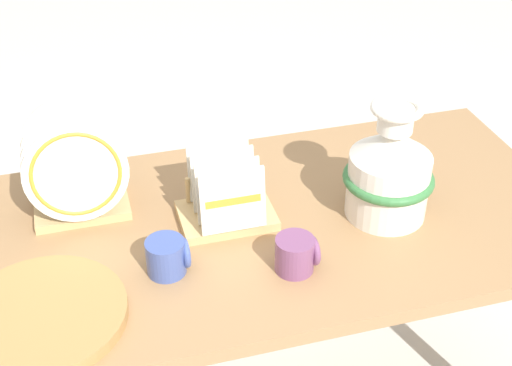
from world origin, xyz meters
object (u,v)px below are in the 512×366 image
object	(u,v)px
wicker_charger_stack	(43,315)
mug_plum_glaze	(297,254)
ceramic_vase	(389,170)
mug_cobalt_glaze	(168,256)
dish_rack_round_plates	(77,174)
dish_rack_square_plates	(226,201)

from	to	relation	value
wicker_charger_stack	mug_plum_glaze	size ratio (longest dim) A/B	3.63
ceramic_vase	mug_plum_glaze	size ratio (longest dim) A/B	3.16
mug_plum_glaze	mug_cobalt_glaze	bearing A→B (deg)	165.92
dish_rack_round_plates	mug_plum_glaze	xyz separation A→B (m)	(0.43, -0.34, -0.07)
dish_rack_round_plates	mug_plum_glaze	bearing A→B (deg)	-38.19
mug_plum_glaze	dish_rack_round_plates	bearing A→B (deg)	141.81
dish_rack_square_plates	wicker_charger_stack	distance (m)	0.49
wicker_charger_stack	mug_cobalt_glaze	xyz separation A→B (m)	(0.27, 0.08, 0.03)
ceramic_vase	dish_rack_square_plates	distance (m)	0.39
dish_rack_square_plates	mug_cobalt_glaze	size ratio (longest dim) A/B	2.40
wicker_charger_stack	mug_cobalt_glaze	world-z (taller)	mug_cobalt_glaze
dish_rack_round_plates	dish_rack_square_plates	xyz separation A→B (m)	(0.33, -0.13, -0.06)
dish_rack_square_plates	ceramic_vase	bearing A→B (deg)	-11.80
ceramic_vase	dish_rack_square_plates	xyz separation A→B (m)	(-0.37, 0.08, -0.07)
ceramic_vase	dish_rack_round_plates	distance (m)	0.73
dish_rack_round_plates	ceramic_vase	bearing A→B (deg)	-16.16
dish_rack_round_plates	mug_cobalt_glaze	bearing A→B (deg)	-59.00
ceramic_vase	mug_plum_glaze	world-z (taller)	ceramic_vase
ceramic_vase	dish_rack_square_plates	bearing A→B (deg)	168.20
dish_rack_round_plates	dish_rack_square_plates	size ratio (longest dim) A/B	1.17
dish_rack_round_plates	mug_cobalt_glaze	world-z (taller)	dish_rack_round_plates
ceramic_vase	mug_cobalt_glaze	world-z (taller)	ceramic_vase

